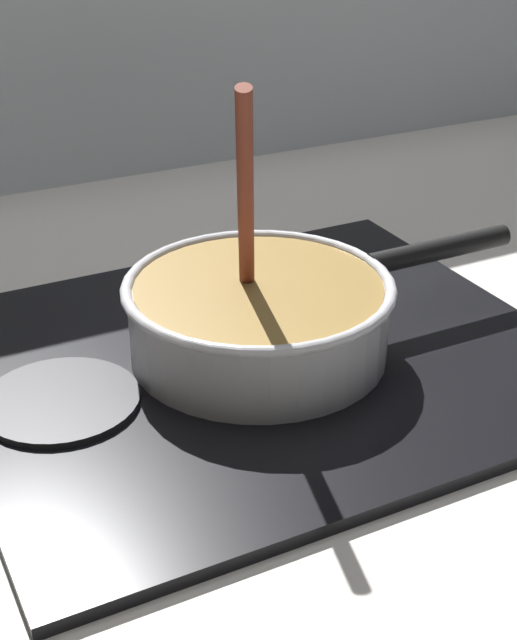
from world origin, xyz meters
The scene contains 5 objects.
ground centered at (0.00, 0.00, -0.02)m, with size 2.40×1.60×0.04m, color beige.
hob_plate centered at (-0.05, 0.21, 0.01)m, with size 0.56×0.48×0.01m, color black.
burner_ring centered at (-0.05, 0.21, 0.02)m, with size 0.16×0.16×0.01m, color #592D0C.
spare_burner centered at (-0.24, 0.21, 0.01)m, with size 0.14×0.14×0.01m, color #262628.
cooking_pan centered at (-0.05, 0.21, 0.05)m, with size 0.41×0.25×0.27m.
Camera 1 is at (-0.38, -0.46, 0.44)m, focal length 50.88 mm.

